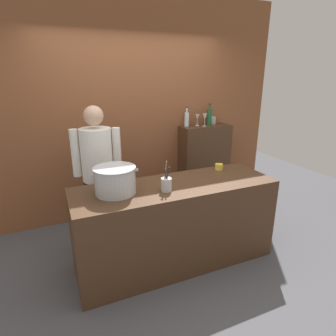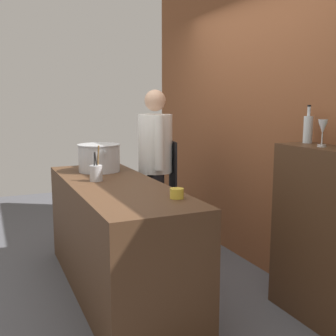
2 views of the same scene
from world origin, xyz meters
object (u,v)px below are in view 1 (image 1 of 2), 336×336
butter_jar (219,167)px  wine_bottle_green (209,117)px  wine_glass_tall (197,118)px  chef (98,169)px  wine_bottle_clear (187,119)px  spice_tin_silver (212,120)px  stockpot_large (115,180)px  utensil_crock (166,184)px  wine_glass_wide (205,117)px

butter_jar → wine_bottle_green: bearing=65.3°
butter_jar → wine_glass_tall: size_ratio=0.56×
wine_bottle_green → chef: bearing=-161.2°
wine_bottle_clear → spice_tin_silver: wine_bottle_clear is taller
wine_bottle_clear → wine_bottle_green: bearing=-2.9°
chef → stockpot_large: chef is taller
butter_jar → spice_tin_silver: 1.25m
spice_tin_silver → wine_glass_tall: bearing=-168.2°
utensil_crock → spice_tin_silver: size_ratio=2.60×
chef → utensil_crock: (0.51, -0.74, 0.01)m
spice_tin_silver → wine_bottle_clear: bearing=-174.9°
utensil_crock → wine_bottle_clear: wine_bottle_clear is taller
wine_glass_wide → spice_tin_silver: size_ratio=1.66×
stockpot_large → wine_bottle_green: 2.14m
wine_bottle_green → spice_tin_silver: (0.08, 0.06, -0.06)m
chef → wine_bottle_green: bearing=-149.0°
stockpot_large → wine_glass_wide: (1.61, 1.13, 0.34)m
butter_jar → wine_bottle_clear: 1.11m
stockpot_large → spice_tin_silver: bearing=34.7°
wine_bottle_green → spice_tin_silver: size_ratio=2.77×
stockpot_large → wine_glass_tall: size_ratio=2.70×
butter_jar → wine_glass_wide: bearing=70.1°
utensil_crock → wine_bottle_green: size_ratio=0.94×
stockpot_large → chef: bearing=95.4°
wine_bottle_green → wine_glass_tall: (-0.21, -0.00, 0.00)m
chef → spice_tin_silver: size_ratio=14.74×
utensil_crock → stockpot_large: bearing=162.2°
wine_bottle_clear → wine_glass_wide: (0.24, -0.10, 0.02)m
chef → butter_jar: size_ratio=17.54×
wine_bottle_green → butter_jar: bearing=-114.7°
wine_glass_wide → wine_bottle_clear: bearing=157.9°
chef → wine_glass_wide: (1.67, 0.53, 0.41)m
butter_jar → utensil_crock: bearing=-157.3°
utensil_crock → wine_bottle_clear: 1.69m
wine_glass_wide → spice_tin_silver: wine_glass_wide is taller
wine_glass_tall → wine_bottle_clear: bearing=173.0°
wine_bottle_green → stockpot_large: bearing=-145.3°
utensil_crock → spice_tin_silver: bearing=45.9°
stockpot_large → spice_tin_silver: spice_tin_silver is taller
stockpot_large → butter_jar: (1.28, 0.20, -0.09)m
wine_bottle_clear → spice_tin_silver: bearing=5.1°
butter_jar → wine_bottle_clear: size_ratio=0.34×
wine_bottle_clear → wine_glass_tall: bearing=-7.0°
stockpot_large → spice_tin_silver: 2.24m
stockpot_large → wine_bottle_clear: wine_bottle_clear is taller
butter_jar → stockpot_large: bearing=-171.2°
stockpot_large → wine_bottle_green: size_ratio=1.45×
wine_bottle_clear → spice_tin_silver: size_ratio=2.48×
stockpot_large → wine_glass_tall: bearing=38.1°
wine_bottle_green → wine_glass_wide: bearing=-148.2°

